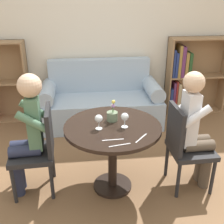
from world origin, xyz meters
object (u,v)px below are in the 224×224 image
bookshelf_right (188,76)px  flower_vase (112,115)px  person_right (195,129)px  chair_left (39,147)px  person_left (27,131)px  couch (101,103)px  chair_right (185,144)px  wine_glass_left (99,119)px  wine_glass_right (125,117)px

bookshelf_right → flower_vase: bearing=-129.4°
bookshelf_right → person_right: 1.98m
bookshelf_right → chair_left: (-2.15, -1.78, -0.11)m
bookshelf_right → person_left: 2.87m
couch → person_left: person_left is taller
bookshelf_right → chair_right: 2.02m
chair_right → person_left: 1.54m
couch → chair_right: 1.78m
chair_left → wine_glass_left: bearing=76.7°
couch → chair_right: bearing=-66.0°
couch → flower_vase: 1.53m
chair_right → wine_glass_right: (-0.61, 0.01, 0.33)m
wine_glass_right → person_right: bearing=-0.1°
chair_left → wine_glass_right: size_ratio=6.23×
chair_left → person_right: person_right is taller
chair_left → flower_vase: (0.73, 0.06, 0.29)m
couch → chair_right: size_ratio=1.96×
chair_right → chair_left: bearing=84.2°
bookshelf_right → chair_right: bookshelf_right is taller
couch → person_left: bearing=-117.9°
chair_left → person_right: size_ratio=0.72×
wine_glass_right → flower_vase: flower_vase is taller
chair_right → couch: bearing=22.4°
wine_glass_right → wine_glass_left: bearing=-178.1°
chair_right → wine_glass_right: size_ratio=6.23×
bookshelf_right → flower_vase: (-1.42, -1.73, 0.17)m
chair_right → wine_glass_left: (-0.86, -0.00, 0.33)m
couch → wine_glass_left: (-0.13, -1.62, 0.51)m
chair_right → person_right: person_right is taller
bookshelf_right → person_left: bearing=-141.3°
person_right → flower_vase: (-0.80, 0.16, 0.12)m
couch → flower_vase: bearing=-89.6°
flower_vase → wine_glass_right: bearing=-57.3°
person_right → flower_vase: bearing=77.3°
chair_right → person_right: (0.09, 0.00, 0.17)m
chair_right → wine_glass_right: chair_right is taller
bookshelf_right → chair_left: bookshelf_right is taller
person_left → wine_glass_left: person_left is taller
chair_right → bookshelf_right: bearing=-22.2°
person_left → person_right: size_ratio=1.00×
person_right → wine_glass_left: person_right is taller
chair_right → wine_glass_left: bearing=88.5°
bookshelf_right → wine_glass_right: bookshelf_right is taller
person_left → bookshelf_right: bearing=125.7°
person_left → wine_glass_right: 0.93m
bookshelf_right → chair_right: bearing=-110.6°
wine_glass_right → chair_right: bearing=-0.6°
wine_glass_right → flower_vase: (-0.10, 0.15, -0.04)m
person_right → wine_glass_right: 0.72m
chair_left → wine_glass_left: chair_left is taller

